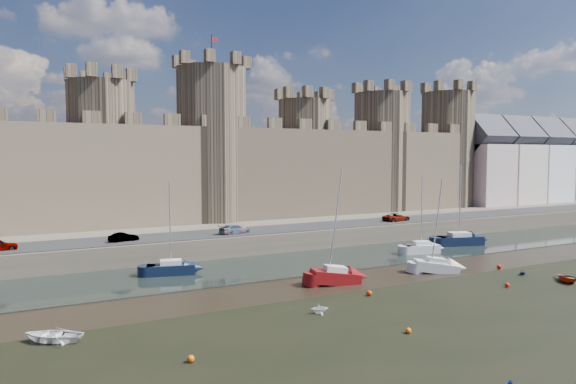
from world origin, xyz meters
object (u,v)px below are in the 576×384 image
(car_1, at_px, (124,237))
(sailboat_1, at_px, (171,268))
(sailboat_2, at_px, (421,248))
(car_2, at_px, (235,229))
(sailboat_3, at_px, (459,239))
(sailboat_4, at_px, (335,276))
(car_3, at_px, (396,217))
(sailboat_5, at_px, (436,266))

(car_1, relative_size, sailboat_1, 0.34)
(sailboat_2, bearing_deg, car_2, 164.09)
(car_2, height_order, sailboat_3, sailboat_3)
(sailboat_1, xyz_separation_m, sailboat_4, (13.15, -10.85, 0.03))
(sailboat_3, bearing_deg, sailboat_1, -165.82)
(sailboat_4, bearing_deg, car_3, 51.05)
(car_2, bearing_deg, car_3, -102.36)
(car_2, xyz_separation_m, sailboat_2, (20.73, -10.87, -2.32))
(sailboat_2, xyz_separation_m, sailboat_4, (-17.76, -7.86, 0.01))
(car_1, xyz_separation_m, sailboat_4, (16.46, -18.98, -2.24))
(car_1, relative_size, sailboat_4, 0.29)
(car_1, bearing_deg, sailboat_3, -110.97)
(sailboat_1, bearing_deg, car_2, 51.06)
(sailboat_1, xyz_separation_m, sailboat_3, (39.74, -0.74, 0.07))
(car_2, bearing_deg, sailboat_2, -130.90)
(car_2, relative_size, car_3, 0.97)
(sailboat_1, bearing_deg, sailboat_5, -11.28)
(sailboat_1, relative_size, sailboat_2, 0.98)
(car_2, distance_m, sailboat_2, 23.52)
(car_1, height_order, sailboat_1, sailboat_1)
(sailboat_2, distance_m, sailboat_3, 9.11)
(car_1, xyz_separation_m, sailboat_1, (3.31, -8.13, -2.27))
(sailboat_5, bearing_deg, sailboat_2, 81.45)
(sailboat_1, height_order, sailboat_3, sailboat_3)
(car_3, bearing_deg, car_2, 86.81)
(sailboat_3, height_order, sailboat_5, sailboat_3)
(car_3, bearing_deg, sailboat_5, 147.25)
(car_2, distance_m, sailboat_4, 19.10)
(sailboat_4, bearing_deg, sailboat_3, 32.14)
(car_1, bearing_deg, car_2, -100.41)
(sailboat_1, distance_m, sailboat_4, 17.05)
(car_3, bearing_deg, sailboat_1, 98.82)
(sailboat_2, relative_size, sailboat_3, 0.89)
(car_3, distance_m, sailboat_3, 9.96)
(car_3, relative_size, sailboat_3, 0.39)
(sailboat_1, relative_size, sailboat_4, 0.87)
(car_2, distance_m, sailboat_5, 24.76)
(sailboat_2, xyz_separation_m, sailboat_5, (-5.61, -8.60, -0.08))
(car_2, distance_m, sailboat_1, 13.08)
(car_1, xyz_separation_m, sailboat_5, (28.61, -19.72, -2.32))
(sailboat_5, bearing_deg, sailboat_4, -158.91)
(car_3, relative_size, sailboat_4, 0.39)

